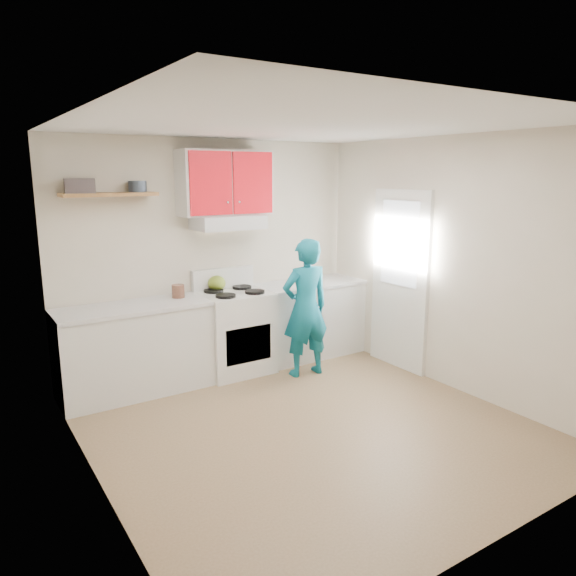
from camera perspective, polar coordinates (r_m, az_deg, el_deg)
floor at (r=4.96m, az=2.08°, el=-14.45°), size 3.80×3.80×0.00m
ceiling at (r=4.46m, az=2.34°, el=17.03°), size 3.60×3.80×0.04m
back_wall at (r=6.16m, az=-8.06°, el=3.40°), size 3.60×0.04×2.60m
front_wall at (r=3.22m, az=22.17°, el=-5.30°), size 3.60×0.04×2.60m
left_wall at (r=3.81m, az=-20.50°, el=-2.56°), size 0.04×3.80×2.60m
right_wall at (r=5.75m, az=17.04°, el=2.37°), size 0.04×3.80×2.60m
door at (r=6.24m, az=11.84°, el=0.81°), size 0.05×0.85×2.05m
door_glass at (r=6.16m, az=11.83°, el=4.67°), size 0.01×0.55×0.95m
counter_left at (r=5.72m, az=-16.04°, el=-6.39°), size 1.52×0.60×0.90m
counter_right at (r=6.64m, az=2.22°, el=-3.36°), size 1.32×0.60×0.90m
stove at (r=6.10m, az=-5.68°, el=-4.72°), size 0.76×0.65×0.92m
range_hood at (r=5.96m, az=-6.39°, el=6.98°), size 0.76×0.44×0.15m
upper_cabinets at (r=5.99m, az=-6.73°, el=11.07°), size 1.02×0.33×0.70m
shelf at (r=5.56m, az=-18.54°, el=9.45°), size 0.90×0.30×0.04m
books at (r=5.46m, az=-21.35°, el=10.13°), size 0.29×0.23×0.14m
tin at (r=5.67m, az=-15.76°, el=10.39°), size 0.19×0.19×0.11m
kettle at (r=6.09m, az=-7.62°, el=0.52°), size 0.27×0.27×0.17m
crock at (r=5.82m, az=-11.63°, el=-0.44°), size 0.17×0.17×0.16m
cutting_board at (r=6.40m, az=1.46°, el=0.28°), size 0.27×0.20×0.02m
silicone_mat at (r=6.65m, az=3.76°, el=0.65°), size 0.35×0.32×0.01m
person at (r=5.90m, az=1.88°, el=-2.13°), size 0.59×0.42×1.54m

